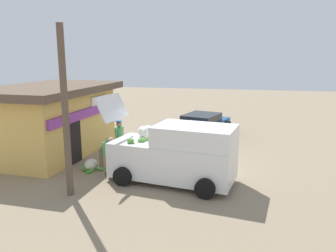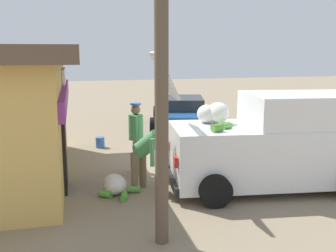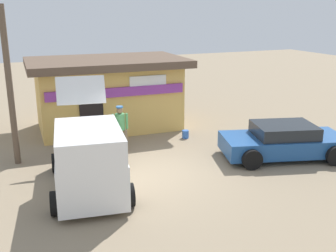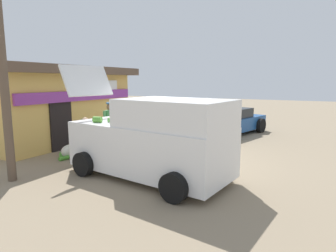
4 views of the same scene
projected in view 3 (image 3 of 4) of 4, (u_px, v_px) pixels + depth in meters
ground_plane at (157, 170)px, 12.87m from camera, size 60.00×60.00×0.00m
storefront_bar at (108, 92)px, 17.06m from camera, size 6.58×4.26×2.95m
delivery_van at (88, 157)px, 11.17m from camera, size 2.58×4.74×2.85m
parked_sedan at (283, 141)px, 13.83m from camera, size 4.49×3.04×1.18m
vendor_standing at (120, 126)px, 14.19m from camera, size 0.56×0.41×1.69m
customer_bending at (86, 133)px, 13.78m from camera, size 0.73×0.74×1.36m
unloaded_banana_pile at (83, 146)px, 14.55m from camera, size 0.85×0.88×0.40m
paint_bucket at (185, 134)px, 15.98m from camera, size 0.26×0.26×0.31m
utility_pole at (10, 88)px, 12.70m from camera, size 0.20×0.20×5.09m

